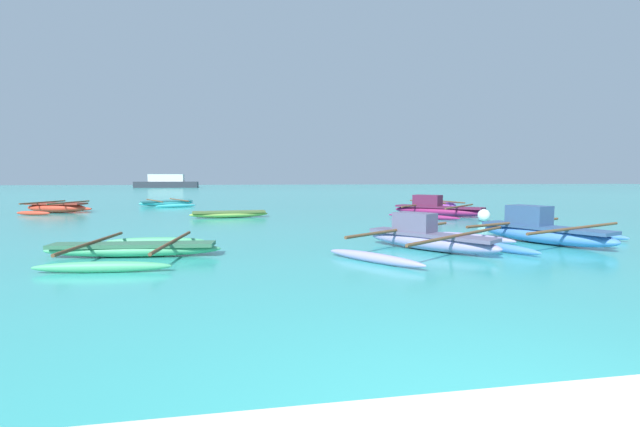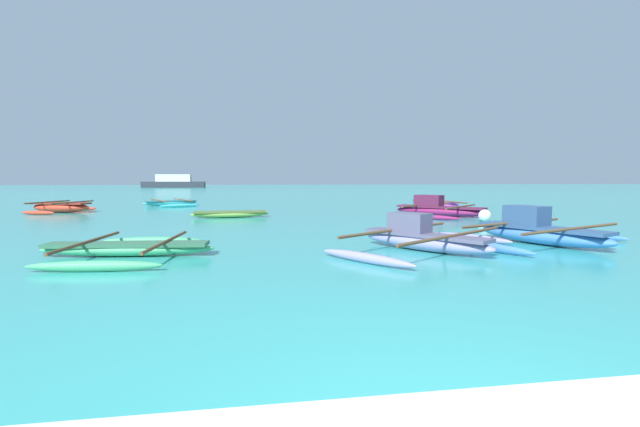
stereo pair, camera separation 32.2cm
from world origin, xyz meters
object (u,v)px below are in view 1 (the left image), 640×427
at_px(moored_boat_2, 437,209).
at_px(moored_boat_4, 133,249).
at_px(moored_boat_5, 167,203).
at_px(moored_boat_7, 229,214).
at_px(moored_boat_1, 427,238).
at_px(moored_boat_0, 436,206).
at_px(moored_boat_3, 519,211).
at_px(moored_boat_6, 57,207).
at_px(distant_ferry, 167,182).
at_px(moored_boat_8, 542,231).
at_px(mooring_buoy_0, 484,215).

relative_size(moored_boat_2, moored_boat_4, 1.31).
height_order(moored_boat_5, moored_boat_7, moored_boat_5).
distance_m(moored_boat_1, moored_boat_7, 10.41).
bearing_deg(moored_boat_1, moored_boat_2, 118.49).
distance_m(moored_boat_0, moored_boat_4, 16.62).
xyz_separation_m(moored_boat_3, moored_boat_6, (-20.90, 5.55, 0.03)).
xyz_separation_m(moored_boat_1, moored_boat_2, (4.24, 8.54, 0.03)).
bearing_deg(moored_boat_6, moored_boat_2, 2.19).
height_order(moored_boat_1, distant_ferry, distant_ferry).
distance_m(moored_boat_3, moored_boat_8, 8.51).
bearing_deg(moored_boat_8, moored_boat_3, 125.87).
bearing_deg(moored_boat_8, moored_boat_6, -150.75).
distance_m(moored_boat_4, moored_boat_5, 18.17).
relative_size(moored_boat_1, moored_boat_8, 1.03).
distance_m(moored_boat_6, moored_boat_8, 20.89).
bearing_deg(moored_boat_4, moored_boat_0, 48.33).
bearing_deg(moored_boat_7, mooring_buoy_0, -23.91).
height_order(moored_boat_2, moored_boat_7, moored_boat_2).
bearing_deg(moored_boat_3, moored_boat_0, 55.13).
distance_m(moored_boat_8, mooring_buoy_0, 5.68).
relative_size(moored_boat_6, moored_boat_8, 0.71).
relative_size(moored_boat_8, distant_ferry, 0.43).
bearing_deg(mooring_buoy_0, moored_boat_0, 83.12).
xyz_separation_m(moored_boat_0, moored_boat_1, (-5.65, -11.61, 0.05)).
xyz_separation_m(moored_boat_5, moored_boat_6, (-4.25, -4.97, 0.09)).
distance_m(moored_boat_4, distant_ferry, 74.49).
bearing_deg(moored_boat_2, moored_boat_5, -170.30).
bearing_deg(moored_boat_3, moored_boat_1, 161.84).
distance_m(moored_boat_2, moored_boat_7, 9.10).
bearing_deg(moored_boat_6, moored_boat_5, 66.99).
bearing_deg(moored_boat_1, moored_boat_0, 118.97).
bearing_deg(distant_ferry, moored_boat_5, -80.21).
height_order(moored_boat_3, moored_boat_6, moored_boat_6).
xyz_separation_m(moored_boat_1, mooring_buoy_0, (4.96, 5.91, -0.04)).
relative_size(moored_boat_0, moored_boat_7, 1.08).
bearing_deg(distant_ferry, moored_boat_3, -68.34).
height_order(moored_boat_0, mooring_buoy_0, moored_boat_0).
bearing_deg(moored_boat_5, moored_boat_2, -60.74).
distance_m(moored_boat_3, moored_boat_5, 19.70).
bearing_deg(mooring_buoy_0, moored_boat_7, 161.33).
height_order(moored_boat_2, mooring_buoy_0, moored_boat_2).
distance_m(moored_boat_6, distant_ferry, 60.72).
xyz_separation_m(moored_boat_4, moored_boat_6, (-6.67, 13.03, 0.10)).
xyz_separation_m(moored_boat_1, distant_ferry, (-18.50, 73.78, 0.73)).
bearing_deg(mooring_buoy_0, moored_boat_6, 157.82).
distance_m(mooring_buoy_0, distant_ferry, 71.81).
relative_size(moored_boat_1, moored_boat_5, 1.03).
relative_size(moored_boat_0, moored_boat_4, 0.97).
bearing_deg(mooring_buoy_0, moored_boat_4, -153.80).
relative_size(moored_boat_4, distant_ferry, 0.33).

